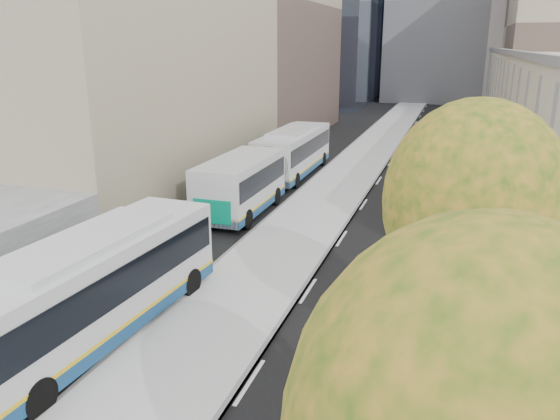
% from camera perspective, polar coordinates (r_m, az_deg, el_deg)
% --- Properties ---
extents(bus_platform, '(4.25, 150.00, 0.15)m').
position_cam_1_polar(bus_platform, '(36.63, 6.61, 3.09)').
color(bus_platform, silver).
rests_on(bus_platform, ground).
extents(sidewalk, '(4.75, 150.00, 0.08)m').
position_cam_1_polar(sidewalk, '(35.98, 19.18, 1.94)').
color(sidewalk, gray).
rests_on(sidewalk, ground).
extents(building_far_block, '(30.00, 18.00, 30.00)m').
position_cam_1_polar(building_far_block, '(96.14, 21.07, 19.60)').
color(building_far_block, '#9B938E').
rests_on(building_far_block, ground).
extents(tree_c, '(4.20, 4.20, 7.28)m').
position_cam_1_polar(tree_c, '(13.37, 19.57, 0.68)').
color(tree_c, '#2E2016').
rests_on(tree_c, sidewalk).
extents(bus_far, '(2.74, 18.29, 3.05)m').
position_cam_1_polar(bus_far, '(34.13, -0.59, 4.92)').
color(bus_far, '#BABDC1').
rests_on(bus_far, ground).
extents(cyclist, '(0.89, 1.75, 2.15)m').
position_cam_1_polar(cyclist, '(14.55, 4.85, -16.35)').
color(cyclist, black).
rests_on(cyclist, ground).
extents(distant_car, '(1.76, 4.29, 1.46)m').
position_cam_1_polar(distant_car, '(44.88, 3.39, 6.58)').
color(distant_car, white).
rests_on(distant_car, ground).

